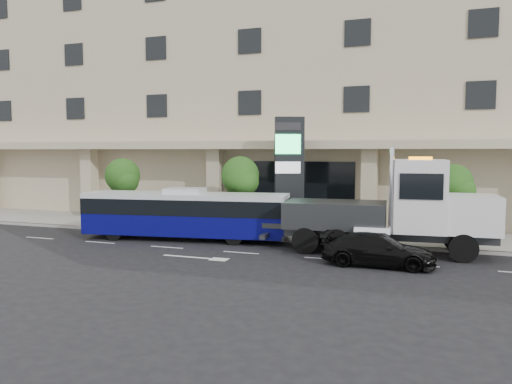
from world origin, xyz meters
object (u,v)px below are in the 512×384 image
city_bus (185,214)px  tow_truck (397,210)px  signage_pylon (289,174)px  black_sedan (378,250)px

city_bus → tow_truck: size_ratio=1.03×
signage_pylon → black_sedan: bearing=-70.7°
black_sedan → signage_pylon: (-5.63, 6.25, 2.82)m
tow_truck → black_sedan: tow_truck is taller
city_bus → black_sedan: size_ratio=2.43×
city_bus → tow_truck: (11.10, 0.04, 0.62)m
tow_truck → black_sedan: bearing=-105.0°
city_bus → signage_pylon: 6.33m
city_bus → tow_truck: 11.12m
city_bus → tow_truck: bearing=-7.7°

